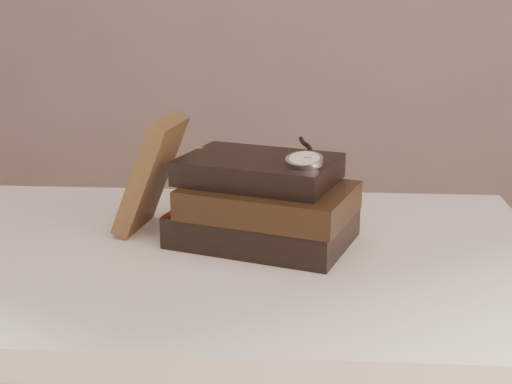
{
  "coord_description": "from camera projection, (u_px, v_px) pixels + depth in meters",
  "views": [
    {
      "loc": [
        0.15,
        -0.61,
        1.12
      ],
      "look_at": [
        0.08,
        0.39,
        0.82
      ],
      "focal_mm": 50.99,
      "sensor_mm": 36.0,
      "label": 1
    }
  ],
  "objects": [
    {
      "name": "eyeglasses",
      "position": [
        232.0,
        175.0,
        1.15
      ],
      "size": [
        0.14,
        0.15,
        0.05
      ],
      "color": "silver",
      "rests_on": "book_stack"
    },
    {
      "name": "pocket_watch",
      "position": [
        304.0,
        159.0,
        0.99
      ],
      "size": [
        0.07,
        0.16,
        0.02
      ],
      "color": "silver",
      "rests_on": "book_stack"
    },
    {
      "name": "table",
      "position": [
        196.0,
        308.0,
        1.06
      ],
      "size": [
        1.0,
        0.6,
        0.75
      ],
      "color": "white",
      "rests_on": "ground"
    },
    {
      "name": "book_stack",
      "position": [
        264.0,
        204.0,
        1.05
      ],
      "size": [
        0.29,
        0.24,
        0.12
      ],
      "color": "black",
      "rests_on": "table"
    },
    {
      "name": "journal",
      "position": [
        151.0,
        174.0,
        1.09
      ],
      "size": [
        0.11,
        0.12,
        0.18
      ],
      "primitive_type": "cube",
      "rotation": [
        0.0,
        0.38,
        -0.16
      ],
      "color": "#422C19",
      "rests_on": "table"
    }
  ]
}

